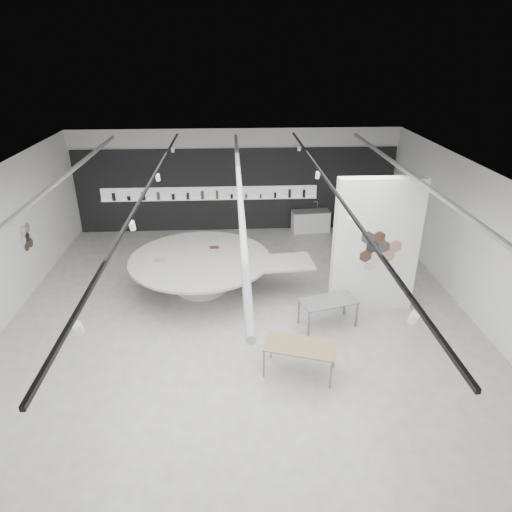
{
  "coord_description": "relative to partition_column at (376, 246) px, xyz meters",
  "views": [
    {
      "loc": [
        -0.17,
        -9.57,
        6.53
      ],
      "look_at": [
        0.42,
        1.2,
        1.49
      ],
      "focal_mm": 32.0,
      "sensor_mm": 36.0,
      "label": 1
    }
  ],
  "objects": [
    {
      "name": "room",
      "position": [
        -3.59,
        -1.0,
        0.27
      ],
      "size": [
        12.02,
        14.02,
        3.82
      ],
      "color": "#B8B6AD",
      "rests_on": "ground"
    },
    {
      "name": "back_wall_display",
      "position": [
        -3.58,
        5.94,
        -0.26
      ],
      "size": [
        11.8,
        0.27,
        3.1
      ],
      "color": "black",
      "rests_on": "ground"
    },
    {
      "name": "partition_column",
      "position": [
        0.0,
        0.0,
        0.0
      ],
      "size": [
        2.2,
        0.38,
        3.6
      ],
      "color": "white",
      "rests_on": "ground"
    },
    {
      "name": "display_island",
      "position": [
        -4.54,
        1.17,
        -1.13
      ],
      "size": [
        5.36,
        4.32,
        1.03
      ],
      "rotation": [
        0.0,
        0.0,
        0.08
      ],
      "color": "white",
      "rests_on": "ground"
    },
    {
      "name": "sample_table_wood",
      "position": [
        -2.29,
        -2.65,
        -1.15
      ],
      "size": [
        1.65,
        1.17,
        0.7
      ],
      "rotation": [
        0.0,
        0.0,
        -0.31
      ],
      "color": "olive",
      "rests_on": "ground"
    },
    {
      "name": "sample_table_stone",
      "position": [
        -1.33,
        -0.86,
        -1.14
      ],
      "size": [
        1.53,
        1.04,
        0.72
      ],
      "rotation": [
        0.0,
        0.0,
        0.27
      ],
      "color": "slate",
      "rests_on": "ground"
    },
    {
      "name": "kitchen_counter",
      "position": [
        -0.71,
        5.53,
        -1.39
      ],
      "size": [
        1.48,
        0.69,
        1.13
      ],
      "rotation": [
        0.0,
        0.0,
        0.09
      ],
      "color": "white",
      "rests_on": "ground"
    }
  ]
}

